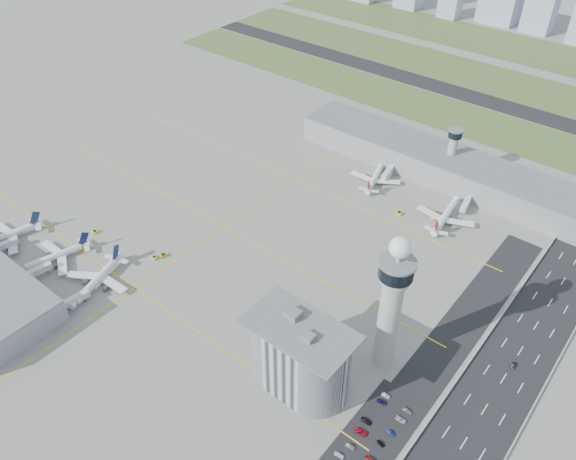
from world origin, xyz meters
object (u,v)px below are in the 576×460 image
Objects in this scene: car_lot_2 at (361,432)px; car_lot_4 at (382,402)px; secondary_tower at (452,149)px; airplane_near_a at (3,233)px; car_lot_9 at (390,433)px; jet_bridge_far_0 at (391,169)px; car_lot_3 at (366,421)px; car_lot_11 at (407,411)px; tug_2 at (154,258)px; airplane_far_b at (447,212)px; car_lot_8 at (381,443)px; car_lot_0 at (339,455)px; airplane_near_b at (53,253)px; jet_bridge_far_1 at (468,199)px; airplane_near_c at (95,277)px; car_lot_10 at (401,420)px; car_lot_7 at (371,460)px; car_hw_1 at (513,365)px; car_lot_5 at (386,396)px; jet_bridge_near_2 at (60,309)px; admin_building at (300,356)px; car_lot_1 at (350,446)px; tug_4 at (399,213)px; tug_3 at (163,255)px; tug_0 at (95,232)px; airplane_far_a at (376,174)px; tug_5 at (434,216)px; control_tower at (392,299)px; jet_bridge_near_1 at (23,280)px; tug_1 at (82,246)px.

car_lot_2 is 1.26× the size of car_lot_4.
airplane_near_a is (-149.61, -199.98, -13.39)m from secondary_tower.
jet_bridge_far_0 is at bearing 31.36° from car_lot_9.
car_lot_3 reaches higher than car_lot_11.
tug_2 reaches higher than car_lot_3.
airplane_far_b reaches higher than car_lot_8.
car_lot_0 is 32.38m from car_lot_11.
airplane_near_b is at bearing 90.93° from car_lot_4.
jet_bridge_far_1 is 2.95× the size of car_lot_2.
tug_2 is 133.97m from car_lot_2.
airplane_near_c is at bearing 86.38° from car_lot_2.
car_lot_10 is 4.84m from car_lot_11.
car_lot_2 is 11.20m from car_lot_7.
car_lot_8 is at bearing -117.99° from car_hw_1.
airplane_near_c is 11.10× the size of car_lot_5.
airplane_near_b reaches higher than jet_bridge_near_2.
admin_building is at bearing 72.17° from car_lot_7.
car_lot_1 is 0.85× the size of car_lot_11.
secondary_tower is 2.28× the size of jet_bridge_far_1.
car_lot_8 is at bearing 4.23° from jet_bridge_far_1.
tug_4 is (-3.08, -51.34, -17.86)m from secondary_tower.
tug_3 is 139.75m from car_lot_9.
car_lot_0 is at bearing 172.56° from car_lot_5.
tug_0 is at bearing 90.18° from car_lot_10.
tug_0 reaches higher than car_lot_5.
airplane_far_a is 166.82m from car_lot_9.
airplane_near_b is 195.73m from jet_bridge_far_0.
airplane_near_a is 206.97m from car_lot_5.
tug_5 is 151.55m from car_lot_0.
airplane_near_a is 2.76× the size of jet_bridge_near_2.
jet_bridge_far_0 is 4.94× the size of tug_2.
tug_0 is 0.74× the size of car_lot_10.
car_lot_4 is at bearing -58.72° from control_tower.
car_lot_9 is (43.44, -129.90, -4.72)m from airplane_far_b.
admin_building is 43.02m from car_lot_9.
secondary_tower reaches higher than jet_bridge_near_2.
secondary_tower is 46.29m from airplane_far_a.
jet_bridge_near_2 is at bearing 91.51° from car_lot_0.
secondary_tower is at bearing 16.93° from car_lot_3.
jet_bridge_near_1 is 183.54m from car_lot_11.
car_lot_5 reaches higher than car_lot_8.
car_lot_3 is at bearing -27.31° from tug_1.
jet_bridge_near_1 reaches higher than car_lot_3.
control_tower is at bearing 98.94° from tug_5.
tug_0 is (-36.24, 44.25, -1.97)m from jet_bridge_near_2.
airplane_far_a is 178.21m from car_lot_7.
car_lot_1 is at bearing -175.24° from car_lot_3.
airplane_near_b is at bearing -116.22° from tug_3.
airplane_far_b is 187.75m from tug_0.
airplane_near_a is at bearing -178.00° from tug_1.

